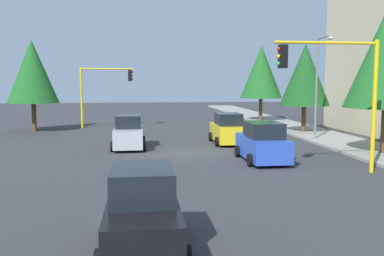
% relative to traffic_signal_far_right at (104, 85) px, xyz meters
% --- Properties ---
extents(ground_plane, '(120.00, 120.00, 0.00)m').
position_rel_traffic_signal_far_right_xyz_m(ground_plane, '(14.00, 5.63, -3.72)').
color(ground_plane, '#353538').
extents(sidewalk_kerb, '(80.00, 4.00, 0.15)m').
position_rel_traffic_signal_far_right_xyz_m(sidewalk_kerb, '(9.00, 16.13, -3.65)').
color(sidewalk_kerb, gray).
rests_on(sidewalk_kerb, ground).
extents(lane_arrow_near, '(2.40, 1.10, 1.10)m').
position_rel_traffic_signal_far_right_xyz_m(lane_arrow_near, '(25.51, 2.63, -3.72)').
color(lane_arrow_near, silver).
rests_on(lane_arrow_near, ground).
extents(traffic_signal_far_right, '(0.36, 4.59, 5.23)m').
position_rel_traffic_signal_far_right_xyz_m(traffic_signal_far_right, '(0.00, 0.00, 0.00)').
color(traffic_signal_far_right, yellow).
rests_on(traffic_signal_far_right, ground).
extents(traffic_signal_near_left, '(0.36, 4.59, 5.73)m').
position_rel_traffic_signal_far_right_xyz_m(traffic_signal_near_left, '(20.00, 11.33, 0.33)').
color(traffic_signal_near_left, yellow).
rests_on(traffic_signal_near_left, ground).
extents(street_lamp_curbside, '(2.15, 0.28, 7.00)m').
position_rel_traffic_signal_far_right_xyz_m(street_lamp_curbside, '(10.39, 14.83, 0.62)').
color(street_lamp_curbside, slate).
rests_on(street_lamp_curbside, ground).
extents(tree_roadside_far, '(4.13, 4.13, 7.54)m').
position_rel_traffic_signal_far_right_xyz_m(tree_roadside_far, '(-4.00, 15.13, 1.22)').
color(tree_roadside_far, brown).
rests_on(tree_roadside_far, ground).
extents(tree_opposite_side, '(4.00, 4.00, 7.30)m').
position_rel_traffic_signal_far_right_xyz_m(tree_opposite_side, '(2.00, -5.37, 1.06)').
color(tree_opposite_side, brown).
rests_on(tree_opposite_side, ground).
extents(tree_roadside_mid, '(3.76, 3.76, 6.86)m').
position_rel_traffic_signal_far_right_xyz_m(tree_roadside_mid, '(6.00, 15.63, 0.77)').
color(tree_roadside_mid, brown).
rests_on(tree_roadside_mid, ground).
extents(car_blue, '(4.13, 2.12, 1.98)m').
position_rel_traffic_signal_far_right_xyz_m(car_blue, '(16.86, 9.13, -2.83)').
color(car_blue, blue).
rests_on(car_blue, ground).
extents(car_black, '(3.75, 1.95, 1.98)m').
position_rel_traffic_signal_far_right_xyz_m(car_black, '(27.55, 3.10, -2.83)').
color(car_black, black).
rests_on(car_black, ground).
extents(car_yellow, '(3.86, 2.00, 1.98)m').
position_rel_traffic_signal_far_right_xyz_m(car_yellow, '(10.63, 8.67, -2.83)').
color(car_yellow, yellow).
rests_on(car_yellow, ground).
extents(car_silver, '(3.85, 1.99, 1.98)m').
position_rel_traffic_signal_far_right_xyz_m(car_silver, '(11.77, 2.38, -2.83)').
color(car_silver, '#B2B5BA').
rests_on(car_silver, ground).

